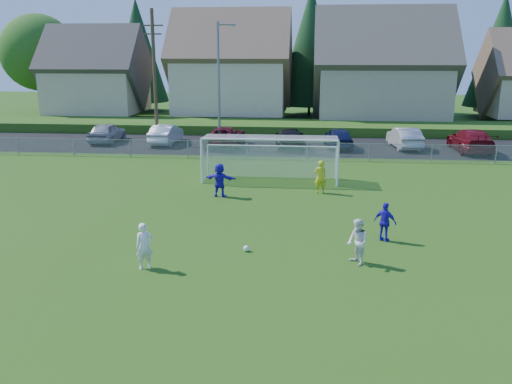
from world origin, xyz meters
TOP-DOWN VIEW (x-y plane):
  - ground at (0.00, 0.00)m, footprint 160.00×160.00m
  - asphalt_lot at (0.00, 27.50)m, footprint 60.00×60.00m
  - grass_embankment at (0.00, 35.00)m, footprint 70.00×6.00m
  - soccer_ball at (-0.04, 4.87)m, footprint 0.22×0.22m
  - player_white_a at (-3.19, 2.99)m, footprint 0.68×0.60m
  - player_white_b at (3.81, 4.05)m, footprint 0.87×0.95m
  - player_blue_a at (5.04, 6.50)m, footprint 0.94×0.76m
  - player_blue_b at (-2.23, 12.31)m, footprint 1.62×0.76m
  - goalkeeper at (2.72, 13.52)m, footprint 0.67×0.50m
  - car_a at (-13.79, 27.77)m, footprint 1.86×4.60m
  - car_b at (-8.95, 27.46)m, footprint 1.71×4.63m
  - car_c at (-4.19, 26.75)m, footprint 2.67×5.46m
  - car_d at (0.67, 26.63)m, footprint 2.51×5.14m
  - car_e at (4.26, 26.88)m, footprint 2.17×4.65m
  - car_f at (9.13, 27.32)m, footprint 2.11×4.84m
  - car_g at (13.60, 26.35)m, footprint 2.29×5.59m
  - soccer_goal at (0.00, 16.05)m, footprint 7.42×1.90m
  - chainlink_fence at (0.00, 22.00)m, footprint 52.06×0.06m
  - streetlight at (-4.45, 26.00)m, footprint 1.38×0.18m
  - utility_pole at (-9.50, 27.00)m, footprint 1.60×0.26m
  - houses_row at (1.97, 42.46)m, footprint 53.90×11.45m
  - tree_row at (1.04, 48.74)m, footprint 65.98×12.36m

SIDE VIEW (x-z plane):
  - ground at x=0.00m, z-range 0.00..0.00m
  - asphalt_lot at x=0.00m, z-range 0.01..0.01m
  - soccer_ball at x=-0.04m, z-range 0.00..0.22m
  - grass_embankment at x=0.00m, z-range 0.00..0.80m
  - chainlink_fence at x=0.00m, z-range 0.03..1.23m
  - car_d at x=0.67m, z-range 0.00..1.44m
  - car_c at x=-4.19m, z-range 0.00..1.49m
  - player_blue_a at x=5.04m, z-range 0.00..1.50m
  - car_b at x=-8.95m, z-range 0.00..1.51m
  - car_e at x=4.26m, z-range 0.00..1.54m
  - car_f at x=9.13m, z-range 0.00..1.55m
  - player_white_a at x=-3.19m, z-range 0.00..1.55m
  - car_a at x=-13.79m, z-range 0.00..1.56m
  - player_white_b at x=3.81m, z-range 0.00..1.58m
  - car_g at x=13.60m, z-range 0.00..1.62m
  - goalkeeper at x=2.72m, z-range 0.00..1.67m
  - player_blue_b at x=-2.23m, z-range 0.00..1.67m
  - soccer_goal at x=0.00m, z-range 0.38..2.88m
  - streetlight at x=-4.45m, z-range 0.34..9.34m
  - utility_pole at x=-9.50m, z-range 0.15..10.15m
  - tree_row at x=1.04m, z-range 0.01..13.81m
  - houses_row at x=1.97m, z-range 0.69..13.97m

